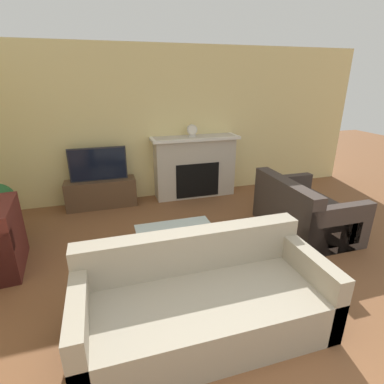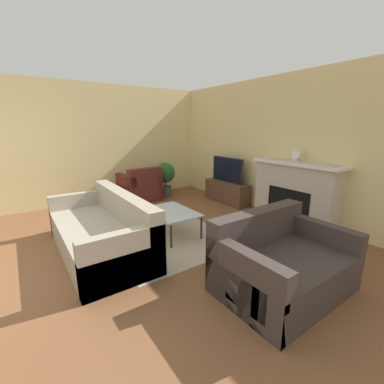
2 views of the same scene
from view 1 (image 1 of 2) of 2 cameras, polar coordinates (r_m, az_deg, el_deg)
wall_back at (r=5.56m, az=-8.69°, el=12.43°), size 8.53×0.06×2.70m
area_rug at (r=3.76m, az=-2.24°, el=-13.93°), size 2.16×1.84×0.00m
fireplace at (r=5.68m, az=0.51°, el=5.11°), size 1.62×0.45×1.15m
tv_stand at (r=5.50m, az=-16.86°, el=-0.24°), size 1.19×0.35×0.49m
tv at (r=5.34m, az=-17.46°, el=5.08°), size 0.95×0.06×0.57m
couch_sectional at (r=2.84m, az=2.00°, el=-20.07°), size 2.16×0.97×0.82m
couch_loveseat at (r=4.71m, az=20.41°, el=-3.75°), size 0.98×1.40×0.82m
coffee_table at (r=3.70m, az=-2.96°, el=-7.99°), size 0.96×0.64×0.40m
mantel_clock at (r=5.52m, az=-0.01°, el=11.67°), size 0.19×0.07×0.22m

